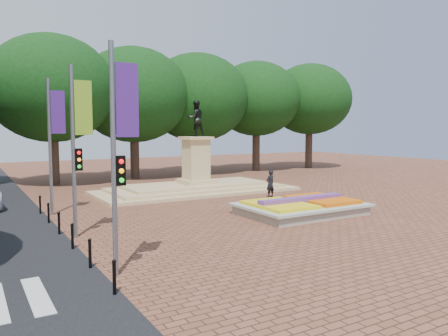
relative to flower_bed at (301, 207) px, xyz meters
name	(u,v)px	position (x,y,z in m)	size (l,w,h in m)	color
ground	(263,210)	(-1.03, 2.00, -0.38)	(90.00, 90.00, 0.00)	brown
flower_bed	(301,207)	(0.00, 0.00, 0.00)	(6.30, 4.30, 0.91)	gray
monument	(196,179)	(-1.03, 10.00, 0.50)	(14.00, 6.00, 6.40)	tan
tree_row_back	(168,104)	(1.31, 20.00, 6.29)	(44.80, 8.80, 10.43)	#34281C
banner_poles	(78,143)	(-11.10, 0.69, 3.50)	(0.88, 11.17, 7.00)	slate
bollard_row	(65,228)	(-11.73, 0.50, 0.15)	(0.12, 13.12, 0.98)	black
pedestrian	(270,184)	(1.87, 5.20, 0.53)	(0.66, 0.43, 1.81)	black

